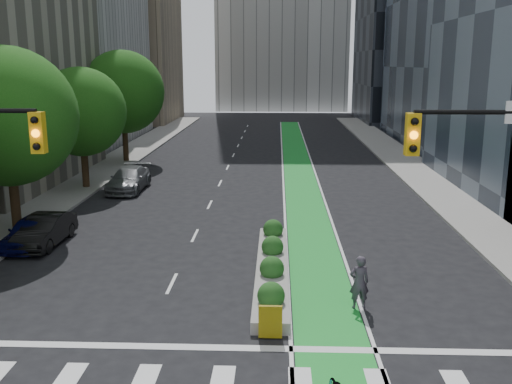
# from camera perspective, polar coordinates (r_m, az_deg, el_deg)

# --- Properties ---
(ground) EXTENTS (160.00, 160.00, 0.00)m
(ground) POSITION_cam_1_polar(r_m,az_deg,el_deg) (15.89, -3.19, -17.36)
(ground) COLOR black
(ground) RESTS_ON ground
(sidewalk_left) EXTENTS (3.60, 90.00, 0.15)m
(sidewalk_left) POSITION_cam_1_polar(r_m,az_deg,el_deg) (41.61, -16.34, 1.33)
(sidewalk_left) COLOR gray
(sidewalk_left) RESTS_ON ground
(sidewalk_right) EXTENTS (3.60, 90.00, 0.15)m
(sidewalk_right) POSITION_cam_1_polar(r_m,az_deg,el_deg) (40.83, 16.92, 1.08)
(sidewalk_right) COLOR gray
(sidewalk_right) RESTS_ON ground
(bike_lane_paint) EXTENTS (2.20, 70.00, 0.01)m
(bike_lane_paint) POSITION_cam_1_polar(r_m,az_deg,el_deg) (44.43, 4.23, 2.43)
(bike_lane_paint) COLOR green
(bike_lane_paint) RESTS_ON ground
(building_tan_far) EXTENTS (14.00, 16.00, 26.00)m
(building_tan_far) POSITION_cam_1_polar(r_m,az_deg,el_deg) (82.64, -13.36, 15.95)
(building_tan_far) COLOR tan
(building_tan_far) RESTS_ON ground
(building_dark_end) EXTENTS (14.00, 18.00, 28.00)m
(building_dark_end) POSITION_cam_1_polar(r_m,az_deg,el_deg) (83.99, 15.62, 16.46)
(building_dark_end) COLOR black
(building_dark_end) RESTS_ON ground
(tree_mid) EXTENTS (6.40, 6.40, 8.78)m
(tree_mid) POSITION_cam_1_polar(r_m,az_deg,el_deg) (28.60, -23.65, 6.90)
(tree_mid) COLOR black
(tree_mid) RESTS_ON ground
(tree_midfar) EXTENTS (5.60, 5.60, 7.76)m
(tree_midfar) POSITION_cam_1_polar(r_m,az_deg,el_deg) (37.88, -17.06, 7.65)
(tree_midfar) COLOR black
(tree_midfar) RESTS_ON ground
(tree_far) EXTENTS (6.60, 6.60, 9.00)m
(tree_far) POSITION_cam_1_polar(r_m,az_deg,el_deg) (47.37, -13.17, 9.71)
(tree_far) COLOR black
(tree_far) RESTS_ON ground
(median_planter) EXTENTS (1.20, 10.26, 1.10)m
(median_planter) POSITION_cam_1_polar(r_m,az_deg,el_deg) (22.07, 1.62, -7.37)
(median_planter) COLOR gray
(median_planter) RESTS_ON ground
(cyclist) EXTENTS (0.72, 0.52, 1.83)m
(cyclist) POSITION_cam_1_polar(r_m,az_deg,el_deg) (19.30, 10.29, -8.88)
(cyclist) COLOR #3D3742
(cyclist) RESTS_ON ground
(parked_car_left_near) EXTENTS (1.71, 4.04, 1.36)m
(parked_car_left_near) POSITION_cam_1_polar(r_m,az_deg,el_deg) (27.18, -21.54, -3.69)
(parked_car_left_near) COLOR #0C0E48
(parked_car_left_near) RESTS_ON ground
(parked_car_left_mid) EXTENTS (1.58, 4.20, 1.37)m
(parked_car_left_mid) POSITION_cam_1_polar(r_m,az_deg,el_deg) (27.12, -20.36, -3.62)
(parked_car_left_mid) COLOR black
(parked_car_left_mid) RESTS_ON ground
(parked_car_left_far) EXTENTS (2.12, 5.07, 1.46)m
(parked_car_left_far) POSITION_cam_1_polar(r_m,az_deg,el_deg) (37.21, -12.59, 1.26)
(parked_car_left_far) COLOR slate
(parked_car_left_far) RESTS_ON ground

